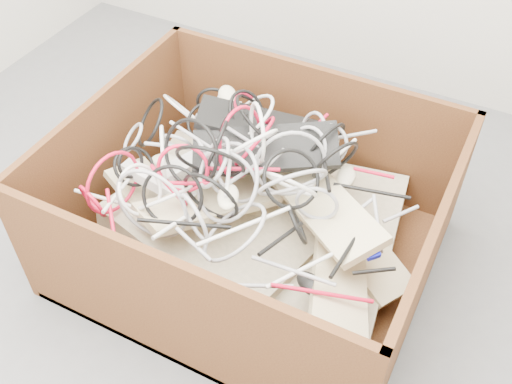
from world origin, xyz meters
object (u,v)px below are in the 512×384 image
at_px(power_strip_right, 158,183).
at_px(vga_plug, 371,251).
at_px(cardboard_box, 249,229).
at_px(power_strip_left, 199,159).

height_order(power_strip_right, vga_plug, power_strip_right).
relative_size(cardboard_box, power_strip_left, 3.71).
xyz_separation_m(power_strip_right, vga_plug, (0.70, 0.03, 0.01)).
distance_m(cardboard_box, power_strip_right, 0.35).
bearing_deg(vga_plug, cardboard_box, -147.10).
xyz_separation_m(cardboard_box, power_strip_right, (-0.27, -0.11, 0.19)).
xyz_separation_m(power_strip_left, power_strip_right, (-0.08, -0.12, -0.04)).
distance_m(power_strip_right, vga_plug, 0.70).
relative_size(cardboard_box, power_strip_right, 4.47).
relative_size(power_strip_left, power_strip_right, 1.21).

